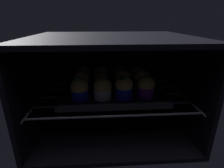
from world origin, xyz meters
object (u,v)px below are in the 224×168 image
muffin_row2_col2 (120,74)px  muffin_row1_col0 (82,82)px  muffin_row0_col0 (80,89)px  muffin_row1_col1 (102,82)px  baking_tray (112,91)px  muffin_row1_col3 (142,80)px  muffin_row1_col2 (123,80)px  muffin_row2_col1 (101,75)px  muffin_row0_col1 (103,89)px  muffin_row0_col2 (124,87)px  muffin_row2_col3 (137,75)px  muffin_row2_col0 (84,75)px  muffin_row0_col3 (146,87)px

muffin_row2_col2 → muffin_row1_col0: bearing=-152.8°
muffin_row0_col0 → muffin_row1_col0: 8.00cm
muffin_row1_col1 → baking_tray: bearing=1.9°
baking_tray → muffin_row1_col1: muffin_row1_col1 is taller
muffin_row1_col1 → muffin_row1_col3: muffin_row1_col3 is taller
muffin_row1_col1 → muffin_row1_col3: (15.76, 0.41, 0.30)cm
muffin_row1_col0 → muffin_row1_col3: (23.16, 0.26, 0.08)cm
muffin_row1_col2 → muffin_row2_col1: 11.42cm
baking_tray → muffin_row0_col1: bearing=-115.4°
muffin_row0_col1 → muffin_row1_col3: bearing=27.8°
muffin_row0_col2 → muffin_row2_col2: (0.26, 15.79, -0.16)cm
muffin_row1_col1 → muffin_row2_col2: 11.28cm
muffin_row0_col2 → muffin_row0_col1: bearing=179.8°
muffin_row0_col0 → muffin_row1_col3: size_ratio=1.01×
muffin_row0_col0 → muffin_row2_col2: 22.11cm
baking_tray → muffin_row2_col1: size_ratio=4.93×
muffin_row2_col2 → muffin_row0_col2: bearing=-90.9°
muffin_row0_col2 → muffin_row1_col2: same height
muffin_row0_col1 → muffin_row2_col3: (15.00, 15.62, -0.31)cm
muffin_row0_col1 → muffin_row1_col3: 17.46cm
muffin_row1_col2 → muffin_row0_col2: bearing=-94.1°
muffin_row2_col2 → muffin_row2_col3: 7.41cm
muffin_row0_col2 → muffin_row1_col2: (0.57, 7.90, -0.13)cm
muffin_row2_col0 → muffin_row2_col1: (7.32, -0.09, -0.10)cm
muffin_row0_col1 → muffin_row2_col2: (7.60, 15.76, 0.12)cm
muffin_row2_col1 → muffin_row2_col3: (15.34, -0.13, -0.24)cm
baking_tray → muffin_row1_col3: muffin_row1_col3 is taller
muffin_row0_col0 → muffin_row0_col3: bearing=1.7°
muffin_row0_col2 → muffin_row2_col3: 17.43cm
muffin_row1_col3 → muffin_row2_col2: muffin_row1_col3 is taller
muffin_row2_col3 → muffin_row1_col2: bearing=-132.4°
muffin_row1_col0 → muffin_row2_col2: bearing=27.2°
muffin_row0_col1 → muffin_row2_col0: size_ratio=0.96×
muffin_row0_col1 → muffin_row2_col1: size_ratio=1.00×
muffin_row0_col1 → muffin_row2_col0: bearing=115.8°
baking_tray → muffin_row1_col2: bearing=0.1°
muffin_row0_col1 → muffin_row0_col3: 15.22cm
muffin_row1_col1 → muffin_row2_col0: 10.95cm
muffin_row1_col0 → baking_tray: bearing=-0.1°
muffin_row0_col2 → muffin_row1_col0: size_ratio=1.04×
muffin_row1_col0 → muffin_row2_col1: (7.37, 7.88, -0.05)cm
muffin_row0_col3 → muffin_row2_col0: size_ratio=0.99×
muffin_row1_col0 → muffin_row1_col2: bearing=-0.0°
muffin_row2_col3 → muffin_row0_col0: bearing=-145.4°
baking_tray → muffin_row0_col3: 14.20cm
muffin_row0_col2 → muffin_row2_col0: (-15.01, 15.87, -0.25)cm
muffin_row0_col3 → muffin_row1_col0: (-22.93, 7.33, 0.02)cm
muffin_row1_col0 → muffin_row2_col0: muffin_row2_col0 is taller
muffin_row0_col3 → muffin_row1_col0: bearing=162.3°
muffin_row2_col1 → muffin_row2_col0: bearing=179.3°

